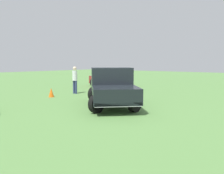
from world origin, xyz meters
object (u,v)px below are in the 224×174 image
Objects in this scene: pickup_truck at (112,86)px; traffic_cone at (51,92)px; person_bystander at (75,78)px; sedan_far at (107,79)px.

traffic_cone is at bearing -132.00° from pickup_truck.
person_bystander is (-1.63, -4.43, 0.08)m from pickup_truck.
pickup_truck is at bearing -21.39° from sedan_far.
sedan_far is 8.83× the size of traffic_cone.
traffic_cone is (0.26, -4.42, -0.66)m from pickup_truck.
pickup_truck is 7.87m from sedan_far.
person_bystander is 3.24× the size of traffic_cone.
sedan_far is 4.33m from person_bystander.
pickup_truck reaches higher than person_bystander.
traffic_cone is (6.13, 0.82, -0.39)m from sedan_far.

